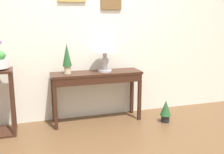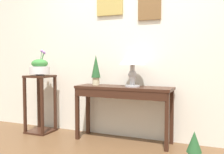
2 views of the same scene
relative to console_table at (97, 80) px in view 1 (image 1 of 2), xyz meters
name	(u,v)px [view 1 (image 1 of 2)]	position (x,y,z in m)	size (l,w,h in m)	color
back_wall_with_art	(91,22)	(0.00, 0.29, 0.79)	(9.00, 0.13, 2.80)	silver
console_table	(97,80)	(0.00, 0.00, 0.00)	(1.26, 0.36, 0.72)	#381E14
table_lamp	(105,46)	(0.12, 0.02, 0.47)	(0.33, 0.33, 0.51)	#B7B7BC
potted_plant_on_console	(67,57)	(-0.40, 0.04, 0.33)	(0.12, 0.12, 0.41)	beige
pedestal_stand_left	(0,102)	(-1.27, -0.04, -0.19)	(0.35, 0.35, 0.84)	#381E14
potted_plant_floor	(166,110)	(0.92, -0.32, -0.44)	(0.16, 0.16, 0.32)	black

